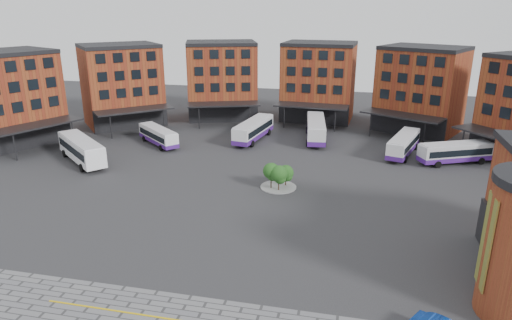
% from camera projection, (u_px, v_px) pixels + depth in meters
% --- Properties ---
extents(ground, '(160.00, 160.00, 0.00)m').
position_uv_depth(ground, '(238.00, 231.00, 45.04)').
color(ground, '#28282B').
rests_on(ground, ground).
extents(main_building, '(94.14, 42.48, 14.60)m').
position_uv_depth(main_building, '(266.00, 89.00, 79.01)').
color(main_building, brown).
rests_on(main_building, ground).
extents(tree_island, '(4.40, 4.40, 3.28)m').
position_uv_depth(tree_island, '(279.00, 175.00, 54.73)').
color(tree_island, gray).
rests_on(tree_island, ground).
extents(bus_a, '(11.14, 9.96, 3.45)m').
position_uv_depth(bus_a, '(81.00, 148.00, 63.99)').
color(bus_a, white).
rests_on(bus_a, ground).
extents(bus_b, '(8.92, 8.15, 2.77)m').
position_uv_depth(bus_b, '(158.00, 136.00, 72.23)').
color(bus_b, white).
rests_on(bus_b, ground).
extents(bus_c, '(4.56, 11.92, 3.28)m').
position_uv_depth(bus_c, '(254.00, 130.00, 74.66)').
color(bus_c, white).
rests_on(bus_c, ground).
extents(bus_d, '(4.24, 12.55, 3.47)m').
position_uv_depth(bus_d, '(316.00, 129.00, 74.78)').
color(bus_d, silver).
rests_on(bus_d, ground).
extents(bus_e, '(5.61, 11.02, 3.03)m').
position_uv_depth(bus_e, '(403.00, 144.00, 67.33)').
color(bus_e, white).
rests_on(bus_e, ground).
extents(bus_f, '(10.66, 6.67, 2.99)m').
position_uv_depth(bus_f, '(456.00, 152.00, 63.64)').
color(bus_f, silver).
rests_on(bus_f, ground).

